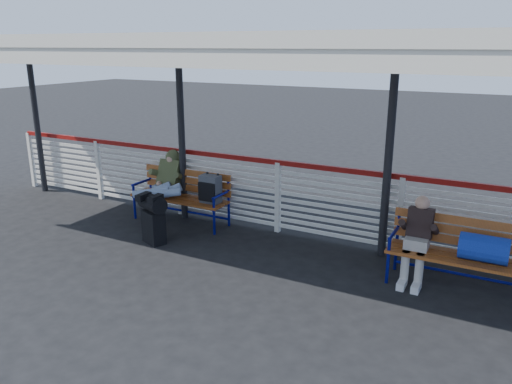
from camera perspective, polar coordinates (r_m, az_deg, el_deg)
The scene contains 8 objects.
ground at distance 6.93m, azimuth -4.45°, elevation -9.51°, with size 60.00×60.00×0.00m, color black.
fence at distance 8.25m, azimuth 2.52°, elevation -0.25°, with size 12.08×0.08×1.24m.
canopy at distance 6.98m, azimuth -1.05°, elevation 16.54°, with size 12.60×3.60×3.16m.
luggage_stack at distance 8.01m, azimuth -11.67°, elevation -2.80°, with size 0.55×0.43×0.80m.
bench_left at distance 8.72m, azimuth -7.38°, elevation 0.16°, with size 1.80×0.56×0.94m.
bench_right at distance 6.83m, azimuth 23.51°, elevation -5.92°, with size 1.80×0.56×0.92m.
traveler_man at distance 8.64m, azimuth -10.67°, elevation 0.50°, with size 0.93×1.64×0.77m.
companion_person at distance 6.88m, azimuth 17.94°, elevation -5.11°, with size 0.32×0.66×1.15m.
Camera 1 is at (3.39, -5.23, 3.04)m, focal length 35.00 mm.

